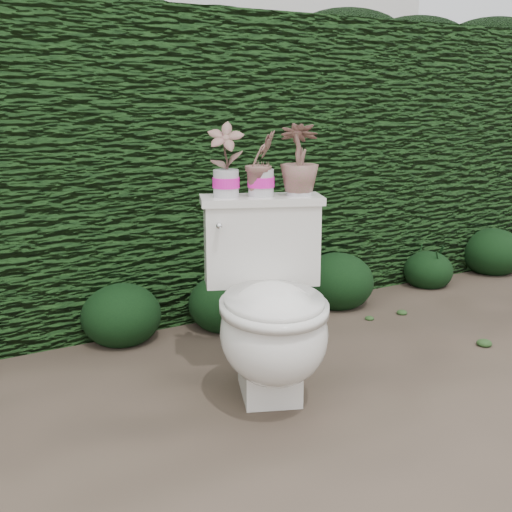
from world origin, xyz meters
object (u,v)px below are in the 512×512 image
potted_plant_center (261,165)px  potted_plant_left (226,162)px  potted_plant_right (299,161)px  toilet (270,312)px

potted_plant_center → potted_plant_left: bearing=147.0°
potted_plant_center → potted_plant_right: (0.15, -0.06, 0.01)m
potted_plant_left → potted_plant_center: potted_plant_left is taller
toilet → potted_plant_center: (0.09, 0.22, 0.55)m
toilet → potted_plant_center: 0.60m
toilet → potted_plant_left: (-0.04, 0.28, 0.56)m
potted_plant_left → potted_plant_center: (0.13, -0.05, -0.02)m
potted_plant_right → potted_plant_center: bearing=5.9°
potted_plant_center → toilet: bearing=-122.6°
toilet → potted_plant_right: size_ratio=2.86×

